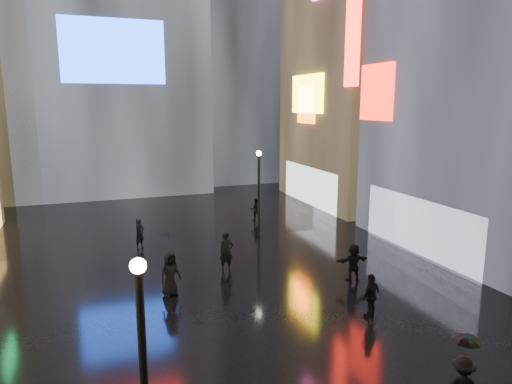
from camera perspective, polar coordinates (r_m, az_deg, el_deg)
name	(u,v)px	position (r m, az deg, el deg)	size (l,w,h in m)	color
ground	(204,259)	(24.12, -6.55, -8.27)	(140.00, 140.00, 0.00)	black
building_right_far	(370,25)	(38.97, 14.02, 19.62)	(10.28, 12.00, 28.00)	black
tower_flank_right	(226,15)	(51.03, -3.76, 21.23)	(12.00, 12.00, 34.00)	black
lamp_near	(144,371)	(9.54, -13.88, -20.91)	(0.30, 0.30, 5.20)	black
lamp_far	(259,189)	(27.16, 0.37, 0.42)	(0.30, 0.30, 5.20)	black
pedestrian_3	(371,296)	(18.06, 14.20, -12.44)	(1.00, 0.42, 1.70)	black
pedestrian_4	(170,274)	(19.70, -10.69, -10.00)	(0.92, 0.60, 1.88)	black
pedestrian_5	(354,262)	(21.34, 12.09, -8.60)	(1.60, 0.51, 1.73)	black
pedestrian_6	(140,234)	(26.10, -14.33, -5.09)	(0.62, 0.41, 1.70)	black
pedestrian_7	(256,209)	(31.37, -0.03, -2.19)	(0.75, 0.58, 1.54)	black
umbrella_1	(466,345)	(13.11, 24.79, -17.02)	(0.72, 0.72, 0.64)	black
umbrella_2	(169,242)	(19.25, -10.84, -6.15)	(0.97, 0.99, 0.89)	black
pedestrian_8	(226,252)	(22.09, -3.72, -7.45)	(0.69, 0.45, 1.90)	black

